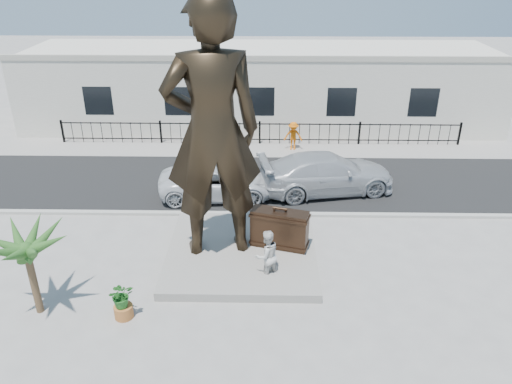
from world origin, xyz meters
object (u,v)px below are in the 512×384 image
at_px(suitcase, 280,229).
at_px(car_white, 218,181).
at_px(tourist, 267,255).
at_px(statue, 212,132).

height_order(suitcase, car_white, suitcase).
bearing_deg(suitcase, tourist, -90.70).
height_order(statue, suitcase, statue).
distance_m(statue, tourist, 4.35).
xyz_separation_m(statue, tourist, (1.76, -1.40, -3.72)).
xyz_separation_m(suitcase, car_white, (-2.56, 4.51, -0.28)).
height_order(suitcase, tourist, tourist).
bearing_deg(tourist, suitcase, -136.44).
xyz_separation_m(suitcase, tourist, (-0.45, -1.53, -0.10)).
bearing_deg(statue, tourist, 129.78).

